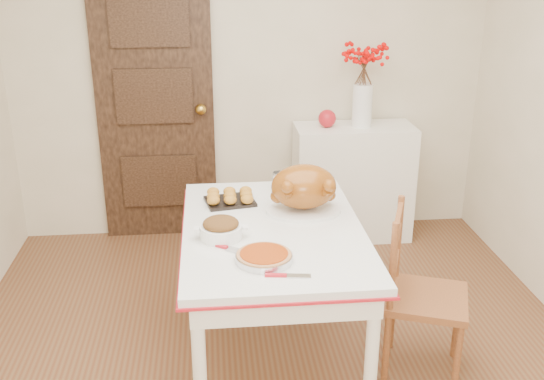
{
  "coord_description": "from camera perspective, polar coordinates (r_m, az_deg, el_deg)",
  "views": [
    {
      "loc": [
        -0.3,
        -2.6,
        2.1
      ],
      "look_at": [
        -0.01,
        0.29,
        0.98
      ],
      "focal_mm": 41.46,
      "sensor_mm": 36.0,
      "label": 1
    }
  ],
  "objects": [
    {
      "name": "chair_oak",
      "position": [
        3.32,
        13.89,
        -9.21
      ],
      "size": [
        0.52,
        0.52,
        0.91
      ],
      "primitive_type": null,
      "rotation": [
        0.0,
        0.0,
        1.21
      ],
      "color": "#A05527",
      "rests_on": "floor"
    },
    {
      "name": "apple",
      "position": [
        4.61,
        5.03,
        6.49
      ],
      "size": [
        0.13,
        0.13,
        0.13
      ],
      "primitive_type": "sphere",
      "color": "red",
      "rests_on": "sideboard"
    },
    {
      "name": "wall_back",
      "position": [
        4.69,
        -2.02,
        10.67
      ],
      "size": [
        3.5,
        0.0,
        2.5
      ],
      "primitive_type": "cube",
      "color": "beige",
      "rests_on": "ground"
    },
    {
      "name": "sideboard",
      "position": [
        4.8,
        7.31,
        0.7
      ],
      "size": [
        0.88,
        0.39,
        0.88
      ],
      "primitive_type": "cube",
      "color": "white",
      "rests_on": "floor"
    },
    {
      "name": "kitchen_table",
      "position": [
        3.32,
        0.09,
        -9.68
      ],
      "size": [
        0.91,
        1.33,
        0.8
      ],
      "primitive_type": null,
      "color": "silver",
      "rests_on": "floor"
    },
    {
      "name": "drinking_glass",
      "position": [
        3.59,
        0.56,
        0.8
      ],
      "size": [
        0.08,
        0.08,
        0.11
      ],
      "primitive_type": "cylinder",
      "rotation": [
        0.0,
        0.0,
        -0.33
      ],
      "color": "white",
      "rests_on": "kitchen_table"
    },
    {
      "name": "pie_server",
      "position": [
        2.68,
        1.45,
        -7.76
      ],
      "size": [
        0.2,
        0.08,
        0.01
      ],
      "primitive_type": null,
      "rotation": [
        0.0,
        0.0,
        -0.13
      ],
      "color": "silver",
      "rests_on": "kitchen_table"
    },
    {
      "name": "shaker_pair",
      "position": [
        3.62,
        3.98,
        0.69
      ],
      "size": [
        0.08,
        0.04,
        0.08
      ],
      "primitive_type": null,
      "rotation": [
        0.0,
        0.0,
        -0.17
      ],
      "color": "white",
      "rests_on": "kitchen_table"
    },
    {
      "name": "carving_knife",
      "position": [
        2.9,
        -3.44,
        -5.41
      ],
      "size": [
        0.27,
        0.21,
        0.01
      ],
      "primitive_type": null,
      "rotation": [
        0.0,
        0.0,
        -0.59
      ],
      "color": "silver",
      "rests_on": "kitchen_table"
    },
    {
      "name": "door_back",
      "position": [
        4.71,
        -10.56,
        7.65
      ],
      "size": [
        0.85,
        0.06,
        2.06
      ],
      "primitive_type": "cube",
      "color": "black",
      "rests_on": "ground"
    },
    {
      "name": "berry_vase",
      "position": [
        4.6,
        8.31,
        9.63
      ],
      "size": [
        0.33,
        0.33,
        0.64
      ],
      "primitive_type": null,
      "color": "white",
      "rests_on": "sideboard"
    },
    {
      "name": "stuffing_dish",
      "position": [
        3.01,
        -4.66,
        -3.51
      ],
      "size": [
        0.28,
        0.23,
        0.1
      ],
      "primitive_type": null,
      "rotation": [
        0.0,
        0.0,
        -0.13
      ],
      "color": "brown",
      "rests_on": "kitchen_table"
    },
    {
      "name": "pumpkin_pie",
      "position": [
        2.8,
        -0.73,
        -5.99
      ],
      "size": [
        0.32,
        0.32,
        0.05
      ],
      "primitive_type": "cylinder",
      "rotation": [
        0.0,
        0.0,
        0.29
      ],
      "color": "#933008",
      "rests_on": "kitchen_table"
    },
    {
      "name": "rolls_tray",
      "position": [
        3.43,
        -3.84,
        -0.63
      ],
      "size": [
        0.29,
        0.25,
        0.07
      ],
      "primitive_type": null,
      "rotation": [
        0.0,
        0.0,
        0.19
      ],
      "color": "#C37927",
      "rests_on": "kitchen_table"
    },
    {
      "name": "turkey_platter",
      "position": [
        3.27,
        2.9,
        0.09
      ],
      "size": [
        0.47,
        0.41,
        0.26
      ],
      "primitive_type": null,
      "rotation": [
        0.0,
        0.0,
        -0.26
      ],
      "color": "#995014",
      "rests_on": "kitchen_table"
    }
  ]
}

